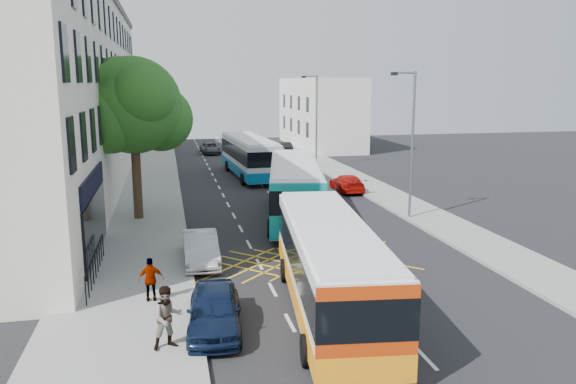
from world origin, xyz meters
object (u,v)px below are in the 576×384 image
bus_far (249,156)px  parked_car_blue (214,310)px  lamp_near (411,137)px  red_hatchback (347,183)px  lamp_far (316,116)px  motorbike (345,315)px  bus_near (330,265)px  parked_car_silver (201,248)px  distant_car_silver (278,152)px  distant_car_dark (284,148)px  pedestrian_near (168,317)px  street_tree (133,106)px  bus_mid (295,189)px  pedestrian_far (151,280)px  distant_car_grey (210,148)px

bus_far → parked_car_blue: size_ratio=2.85×
lamp_near → red_hatchback: 9.48m
lamp_far → motorbike: bearing=-103.5°
lamp_near → bus_near: size_ratio=0.72×
lamp_far → parked_car_silver: lamp_far is taller
distant_car_silver → distant_car_dark: 4.22m
pedestrian_near → red_hatchback: bearing=44.1°
bus_near → distant_car_silver: 38.28m
distant_car_silver → parked_car_silver: bearing=73.5°
street_tree → red_hatchback: (13.97, 5.59, -5.69)m
parked_car_silver → pedestrian_near: pedestrian_near is taller
street_tree → distant_car_dark: bearing=63.0°
bus_mid → pedestrian_far: 13.40m
distant_car_grey → bus_mid: bearing=-88.7°
street_tree → motorbike: size_ratio=4.34×
bus_mid → motorbike: bearing=-85.9°
bus_mid → bus_far: (-0.38, 14.83, -0.02)m
bus_mid → distant_car_silver: bus_mid is taller
lamp_far → pedestrian_near: 35.93m
bus_far → lamp_near: bearing=-71.7°
bus_near → bus_far: size_ratio=0.97×
pedestrian_far → lamp_far: bearing=-116.9°
lamp_near → motorbike: size_ratio=3.94×
distant_car_grey → bus_far: bearing=-86.0°
bus_mid → pedestrian_far: bus_mid is taller
street_tree → bus_mid: (8.57, -1.49, -4.59)m
lamp_near → motorbike: 16.27m
bus_far → pedestrian_near: size_ratio=6.28×
motorbike → pedestrian_far: motorbike is taller
distant_car_silver → motorbike: bearing=82.0°
bus_near → parked_car_blue: bearing=-162.5°
pedestrian_near → bus_near: bearing=3.6°
bus_far → red_hatchback: bearing=-56.7°
street_tree → lamp_far: 22.57m
bus_mid → distant_car_dark: size_ratio=3.13×
street_tree → lamp_near: bearing=-11.4°
bus_mid → pedestrian_near: bus_mid is taller
parked_car_blue → pedestrian_far: 3.20m
bus_far → distant_car_dark: 15.34m
motorbike → parked_car_blue: (-3.72, 1.55, -0.16)m
bus_mid → distant_car_dark: bus_mid is taller
bus_near → pedestrian_far: size_ratio=7.22×
motorbike → red_hatchback: bearing=73.7°
street_tree → pedestrian_near: size_ratio=4.80×
lamp_far → parked_car_blue: lamp_far is taller
lamp_near → distant_car_grey: lamp_near is taller
parked_car_blue → red_hatchback: parked_car_blue is taller
street_tree → parked_car_blue: 16.31m
street_tree → distant_car_grey: bearing=77.8°
bus_near → pedestrian_near: bearing=-153.5°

